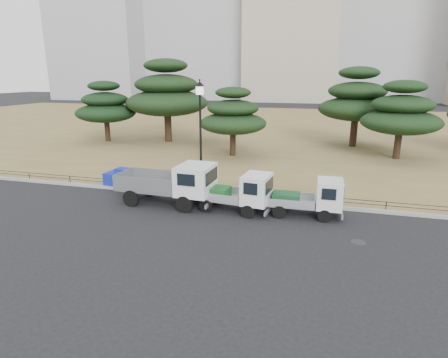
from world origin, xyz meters
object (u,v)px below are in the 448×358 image
(truck_large, at_px, (172,182))
(tarp_pile, at_px, (120,178))
(street_lamp, at_px, (200,119))
(truck_kei_rear, at_px, (310,198))
(truck_kei_front, at_px, (239,192))

(truck_large, relative_size, tarp_pile, 3.10)
(truck_large, distance_m, street_lamp, 3.66)
(street_lamp, bearing_deg, truck_large, -117.95)
(truck_kei_rear, relative_size, street_lamp, 0.58)
(truck_kei_front, relative_size, truck_kei_rear, 1.09)
(truck_large, bearing_deg, truck_kei_front, 1.15)
(truck_large, relative_size, truck_kei_rear, 1.45)
(tarp_pile, bearing_deg, truck_kei_rear, -9.43)
(tarp_pile, bearing_deg, street_lamp, -2.68)
(truck_kei_front, height_order, tarp_pile, truck_kei_front)
(truck_large, xyz_separation_m, tarp_pile, (-4.24, 2.08, -0.65))
(truck_kei_front, distance_m, truck_kei_rear, 3.42)
(truck_kei_rear, bearing_deg, tarp_pile, 169.23)
(street_lamp, bearing_deg, tarp_pile, 177.32)
(truck_kei_front, relative_size, street_lamp, 0.63)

